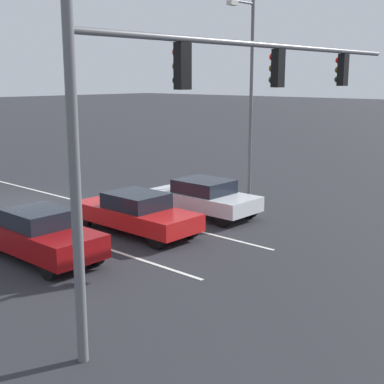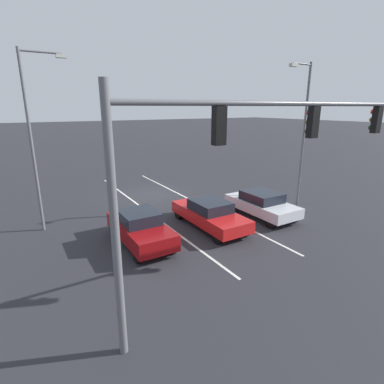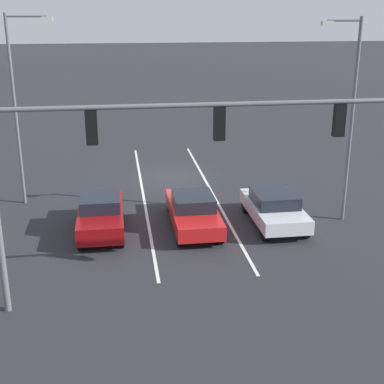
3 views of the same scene
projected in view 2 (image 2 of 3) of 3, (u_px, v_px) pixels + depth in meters
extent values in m
plane|color=#28282D|center=(152.00, 195.00, 20.93)|extent=(240.00, 240.00, 0.00)
cube|color=silver|center=(193.00, 201.00, 19.49)|extent=(0.12, 17.51, 0.01)
cube|color=silver|center=(145.00, 210.00, 17.82)|extent=(0.12, 17.51, 0.01)
cube|color=maroon|center=(140.00, 230.00, 13.27)|extent=(1.76, 4.27, 0.68)
cube|color=black|center=(139.00, 217.00, 13.14)|extent=(1.55, 1.73, 0.51)
cube|color=red|center=(136.00, 210.00, 15.25)|extent=(0.24, 0.06, 0.12)
cube|color=red|center=(112.00, 215.00, 14.64)|extent=(0.24, 0.06, 0.12)
cylinder|color=black|center=(172.00, 246.00, 12.44)|extent=(0.22, 0.63, 0.63)
cylinder|color=black|center=(138.00, 255.00, 11.70)|extent=(0.22, 0.63, 0.63)
cylinder|color=black|center=(143.00, 222.00, 15.03)|extent=(0.22, 0.63, 0.63)
cylinder|color=black|center=(114.00, 228.00, 14.28)|extent=(0.22, 0.63, 0.63)
cube|color=red|center=(209.00, 216.00, 15.15)|extent=(1.82, 4.77, 0.57)
cube|color=black|center=(210.00, 206.00, 14.96)|extent=(1.60, 1.93, 0.52)
cube|color=red|center=(196.00, 199.00, 17.36)|extent=(0.24, 0.06, 0.12)
cube|color=red|center=(176.00, 203.00, 16.73)|extent=(0.24, 0.06, 0.12)
cylinder|color=black|center=(245.00, 230.00, 14.12)|extent=(0.22, 0.63, 0.63)
cylinder|color=black|center=(218.00, 237.00, 13.35)|extent=(0.22, 0.63, 0.63)
cylinder|color=black|center=(203.00, 208.00, 17.12)|extent=(0.22, 0.63, 0.63)
cylinder|color=black|center=(179.00, 213.00, 16.35)|extent=(0.22, 0.63, 0.63)
cube|color=silver|center=(261.00, 206.00, 16.64)|extent=(1.91, 4.26, 0.55)
cube|color=black|center=(262.00, 196.00, 16.50)|extent=(1.68, 1.99, 0.50)
cube|color=red|center=(246.00, 193.00, 18.65)|extent=(0.24, 0.06, 0.12)
cube|color=red|center=(229.00, 196.00, 17.99)|extent=(0.24, 0.06, 0.12)
cylinder|color=black|center=(293.00, 216.00, 15.85)|extent=(0.22, 0.68, 0.68)
cylinder|color=black|center=(271.00, 222.00, 15.04)|extent=(0.22, 0.68, 0.68)
cylinder|color=black|center=(253.00, 201.00, 18.39)|extent=(0.22, 0.68, 0.68)
cylinder|color=black|center=(232.00, 205.00, 17.57)|extent=(0.22, 0.68, 0.68)
cylinder|color=slate|center=(115.00, 232.00, 6.63)|extent=(0.20, 0.20, 6.45)
cylinder|color=slate|center=(311.00, 104.00, 8.91)|extent=(12.24, 0.14, 0.14)
cube|color=black|center=(377.00, 120.00, 10.91)|extent=(0.32, 0.22, 0.95)
sphere|color=red|center=(374.00, 112.00, 10.97)|extent=(0.20, 0.20, 0.20)
sphere|color=#4C420C|center=(372.00, 120.00, 11.04)|extent=(0.20, 0.20, 0.20)
sphere|color=#0A3814|center=(371.00, 128.00, 11.12)|extent=(0.20, 0.20, 0.20)
cube|color=black|center=(313.00, 122.00, 9.15)|extent=(0.32, 0.22, 0.95)
sphere|color=red|center=(310.00, 113.00, 9.21)|extent=(0.20, 0.20, 0.20)
sphere|color=#4C420C|center=(309.00, 122.00, 9.29)|extent=(0.20, 0.20, 0.20)
sphere|color=#0A3814|center=(308.00, 131.00, 9.36)|extent=(0.20, 0.20, 0.20)
cube|color=black|center=(219.00, 126.00, 7.39)|extent=(0.32, 0.22, 0.95)
sphere|color=red|center=(216.00, 114.00, 7.45)|extent=(0.20, 0.20, 0.20)
sphere|color=#4C420C|center=(215.00, 126.00, 7.53)|extent=(0.20, 0.20, 0.20)
sphere|color=#0A3814|center=(215.00, 137.00, 7.60)|extent=(0.20, 0.20, 0.20)
cylinder|color=slate|center=(32.00, 146.00, 13.79)|extent=(0.14, 0.14, 8.38)
cylinder|color=slate|center=(40.00, 52.00, 13.11)|extent=(1.70, 0.09, 0.09)
cube|color=beige|center=(61.00, 56.00, 13.56)|extent=(0.44, 0.24, 0.16)
cylinder|color=slate|center=(303.00, 139.00, 17.29)|extent=(0.14, 0.14, 8.26)
cylinder|color=slate|center=(302.00, 64.00, 15.87)|extent=(1.35, 0.09, 0.09)
cube|color=beige|center=(294.00, 65.00, 15.56)|extent=(0.44, 0.24, 0.16)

